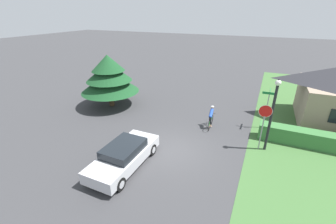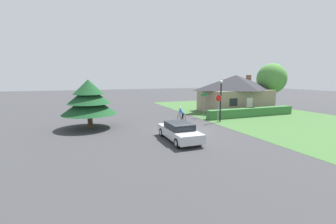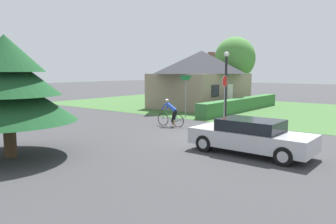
{
  "view_description": "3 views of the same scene",
  "coord_description": "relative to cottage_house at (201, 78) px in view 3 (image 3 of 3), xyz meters",
  "views": [
    {
      "loc": [
        4.35,
        -10.24,
        7.49
      ],
      "look_at": [
        -1.21,
        2.13,
        1.36
      ],
      "focal_mm": 24.0,
      "sensor_mm": 36.0,
      "label": 1
    },
    {
      "loc": [
        -8.12,
        -16.66,
        4.5
      ],
      "look_at": [
        -0.7,
        2.36,
        1.34
      ],
      "focal_mm": 24.0,
      "sensor_mm": 36.0,
      "label": 2
    },
    {
      "loc": [
        -12.93,
        -7.38,
        3.07
      ],
      "look_at": [
        -1.02,
        2.09,
        1.16
      ],
      "focal_mm": 35.0,
      "sensor_mm": 36.0,
      "label": 3
    }
  ],
  "objects": [
    {
      "name": "street_lamp",
      "position": [
        -6.29,
        -5.81,
        0.06
      ],
      "size": [
        0.31,
        0.31,
        4.3
      ],
      "color": "black",
      "rests_on": "ground"
    },
    {
      "name": "hedge_row",
      "position": [
        -0.97,
        -4.34,
        -2.0
      ],
      "size": [
        11.63,
        0.9,
        1.0
      ],
      "primitive_type": "cube",
      "color": "#387038",
      "rests_on": "ground"
    },
    {
      "name": "ground_plane",
      "position": [
        -11.26,
        -8.13,
        -2.5
      ],
      "size": [
        140.0,
        140.0,
        0.0
      ],
      "primitive_type": "plane",
      "color": "#38383A"
    },
    {
      "name": "stop_sign",
      "position": [
        -6.63,
        -5.91,
        -0.5
      ],
      "size": [
        0.72,
        0.09,
        2.82
      ],
      "rotation": [
        0.0,
        0.0,
        3.24
      ],
      "color": "gray",
      "rests_on": "ground"
    },
    {
      "name": "deciduous_tree_right",
      "position": [
        6.18,
        -0.0,
        1.83
      ],
      "size": [
        4.06,
        4.06,
        6.47
      ],
      "color": "#4C3823",
      "rests_on": "ground"
    },
    {
      "name": "sedan_left_lane",
      "position": [
        -12.94,
        -10.49,
        -1.85
      ],
      "size": [
        1.88,
        4.51,
        1.3
      ],
      "rotation": [
        0.0,
        0.0,
        1.56
      ],
      "color": "#BCBCC1",
      "rests_on": "ground"
    },
    {
      "name": "conifer_tall_near",
      "position": [
        -18.72,
        -3.93,
        0.09
      ],
      "size": [
        4.75,
        4.75,
        4.33
      ],
      "color": "#4C3823",
      "rests_on": "ground"
    },
    {
      "name": "grass_verge_right",
      "position": [
        0.74,
        -4.13,
        -2.49
      ],
      "size": [
        16.0,
        36.0,
        0.01
      ],
      "primitive_type": "cube",
      "color": "#3D6633",
      "rests_on": "ground"
    },
    {
      "name": "cyclist",
      "position": [
        -9.94,
        -4.37,
        -1.76
      ],
      "size": [
        0.44,
        1.76,
        1.54
      ],
      "rotation": [
        0.0,
        0.0,
        1.63
      ],
      "color": "black",
      "rests_on": "ground"
    },
    {
      "name": "street_name_sign",
      "position": [
        -6.53,
        -2.96,
        -0.57
      ],
      "size": [
        0.9,
        0.9,
        2.79
      ],
      "color": "gray",
      "rests_on": "ground"
    },
    {
      "name": "cottage_house",
      "position": [
        0.0,
        0.0,
        0.0
      ],
      "size": [
        9.47,
        6.06,
        4.83
      ],
      "rotation": [
        0.0,
        0.0,
        0.02
      ],
      "color": "gray",
      "rests_on": "ground"
    }
  ]
}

